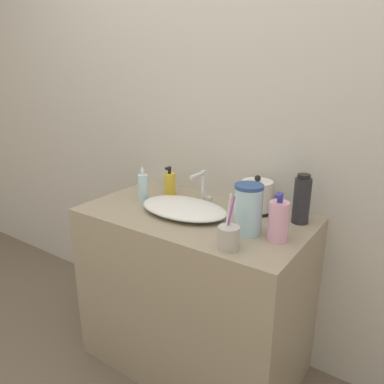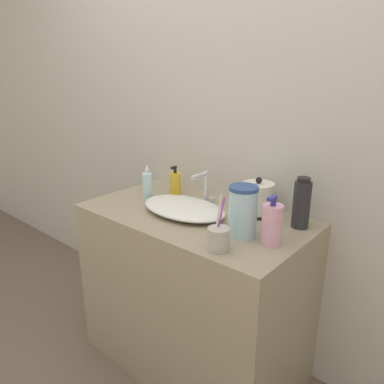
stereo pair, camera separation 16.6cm
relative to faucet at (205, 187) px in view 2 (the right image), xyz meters
name	(u,v)px [view 2 (the right image)]	position (x,y,z in m)	size (l,w,h in m)	color
wall_back	(237,98)	(0.03, 0.19, 0.40)	(6.00, 0.04, 2.60)	beige
vanity_counter	(194,291)	(0.03, -0.12, -0.49)	(1.03, 0.58, 0.81)	gray
sink_basin	(184,208)	(-0.01, -0.15, -0.06)	(0.42, 0.26, 0.05)	white
faucet	(205,187)	(0.00, 0.00, 0.00)	(0.06, 0.12, 0.16)	silver
electric_kettle	(258,200)	(0.25, 0.06, -0.02)	(0.15, 0.15, 0.17)	black
toothbrush_cup	(218,239)	(0.33, -0.33, -0.04)	(0.08, 0.08, 0.21)	#B7B2A8
lotion_bottle	(272,224)	(0.45, -0.17, -0.01)	(0.08, 0.08, 0.19)	#EAA8C6
shampoo_bottle	(175,183)	(-0.22, 0.03, -0.03)	(0.06, 0.06, 0.15)	gold
mouthwash_bottle	(302,204)	(0.46, 0.05, 0.01)	(0.07, 0.07, 0.21)	#28282D
hand_cream_bottle	(147,186)	(-0.27, -0.12, -0.02)	(0.05, 0.05, 0.18)	silver
water_pitcher	(243,211)	(0.32, -0.17, 0.01)	(0.11, 0.11, 0.20)	#B2DBEA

